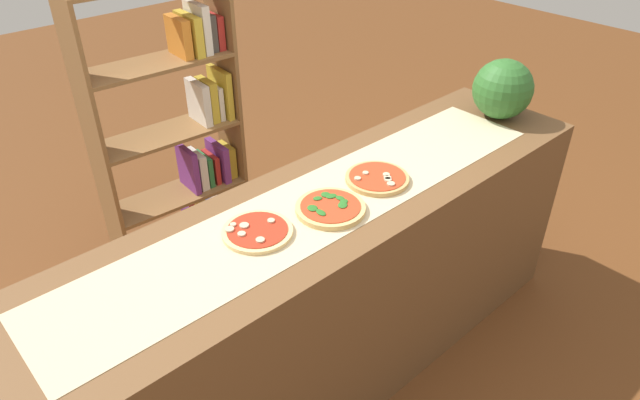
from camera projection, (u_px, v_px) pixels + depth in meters
The scene contains 8 objects.
ground_plane at pixel (320, 373), 2.52m from camera, with size 12.00×12.00×0.00m, color brown.
counter at pixel (320, 298), 2.28m from camera, with size 2.54×0.60×0.90m, color brown.
parchment_paper at pixel (320, 204), 2.03m from camera, with size 2.05×0.38×0.00m, color beige.
pizza_mushroom_0 at pixel (257, 231), 1.88m from camera, with size 0.24×0.24×0.02m.
pizza_spinach_1 at pixel (330, 208), 1.99m from camera, with size 0.25×0.25×0.03m.
pizza_mushroom_2 at pixel (377, 178), 2.15m from camera, with size 0.24×0.24×0.03m.
watermelon at pixel (503, 89), 2.56m from camera, with size 0.27×0.27×0.27m, color #2D6628.
bookshelf at pixel (186, 137), 2.93m from camera, with size 0.75×0.29×1.47m.
Camera 1 is at (-1.13, -1.24, 2.04)m, focal length 32.05 mm.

